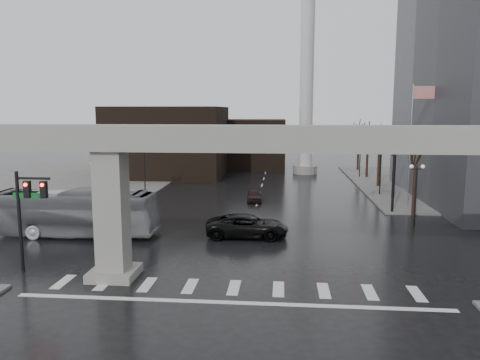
% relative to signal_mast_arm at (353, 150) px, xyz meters
% --- Properties ---
extents(ground, '(160.00, 160.00, 0.00)m').
position_rel_signal_mast_arm_xyz_m(ground, '(-8.99, -18.80, -5.83)').
color(ground, black).
rests_on(ground, ground).
extents(sidewalk_ne, '(28.00, 36.00, 0.15)m').
position_rel_signal_mast_arm_xyz_m(sidewalk_ne, '(17.01, 17.20, -5.75)').
color(sidewalk_ne, slate).
rests_on(sidewalk_ne, ground).
extents(sidewalk_nw, '(28.00, 36.00, 0.15)m').
position_rel_signal_mast_arm_xyz_m(sidewalk_nw, '(-34.99, 17.20, -5.75)').
color(sidewalk_nw, slate).
rests_on(sidewalk_nw, ground).
extents(elevated_guideway, '(48.00, 2.60, 8.70)m').
position_rel_signal_mast_arm_xyz_m(elevated_guideway, '(-7.73, -18.80, 1.05)').
color(elevated_guideway, gray).
rests_on(elevated_guideway, ground).
extents(building_far_left, '(16.00, 14.00, 10.00)m').
position_rel_signal_mast_arm_xyz_m(building_far_left, '(-22.99, 23.20, -0.83)').
color(building_far_left, black).
rests_on(building_far_left, ground).
extents(building_far_mid, '(10.00, 10.00, 8.00)m').
position_rel_signal_mast_arm_xyz_m(building_far_mid, '(-10.99, 33.20, -1.83)').
color(building_far_mid, black).
rests_on(building_far_mid, ground).
extents(smokestack, '(3.60, 3.60, 30.00)m').
position_rel_signal_mast_arm_xyz_m(smokestack, '(-2.99, 27.20, 7.52)').
color(smokestack, silver).
rests_on(smokestack, ground).
extents(signal_mast_arm, '(12.12, 0.43, 8.00)m').
position_rel_signal_mast_arm_xyz_m(signal_mast_arm, '(0.00, 0.00, 0.00)').
color(signal_mast_arm, black).
rests_on(signal_mast_arm, ground).
extents(signal_left_pole, '(2.30, 0.30, 6.00)m').
position_rel_signal_mast_arm_xyz_m(signal_left_pole, '(-21.24, -18.30, -1.76)').
color(signal_left_pole, black).
rests_on(signal_left_pole, ground).
extents(flagpole_assembly, '(2.06, 0.12, 12.00)m').
position_rel_signal_mast_arm_xyz_m(flagpole_assembly, '(6.30, 3.20, 1.70)').
color(flagpole_assembly, silver).
rests_on(flagpole_assembly, ground).
extents(lamp_right_0, '(1.22, 0.32, 5.11)m').
position_rel_signal_mast_arm_xyz_m(lamp_right_0, '(4.51, -4.80, -2.36)').
color(lamp_right_0, black).
rests_on(lamp_right_0, ground).
extents(lamp_right_1, '(1.22, 0.32, 5.11)m').
position_rel_signal_mast_arm_xyz_m(lamp_right_1, '(4.51, 9.20, -2.36)').
color(lamp_right_1, black).
rests_on(lamp_right_1, ground).
extents(lamp_right_2, '(1.22, 0.32, 5.11)m').
position_rel_signal_mast_arm_xyz_m(lamp_right_2, '(4.51, 23.20, -2.36)').
color(lamp_right_2, black).
rests_on(lamp_right_2, ground).
extents(lamp_left_0, '(1.22, 0.32, 5.11)m').
position_rel_signal_mast_arm_xyz_m(lamp_left_0, '(-22.49, -4.80, -2.36)').
color(lamp_left_0, black).
rests_on(lamp_left_0, ground).
extents(lamp_left_1, '(1.22, 0.32, 5.11)m').
position_rel_signal_mast_arm_xyz_m(lamp_left_1, '(-22.49, 9.20, -2.36)').
color(lamp_left_1, black).
rests_on(lamp_left_1, ground).
extents(lamp_left_2, '(1.22, 0.32, 5.11)m').
position_rel_signal_mast_arm_xyz_m(lamp_left_2, '(-22.49, 23.20, -2.36)').
color(lamp_left_2, black).
rests_on(lamp_left_2, ground).
extents(tree_right_0, '(1.09, 1.58, 7.50)m').
position_rel_signal_mast_arm_xyz_m(tree_right_0, '(5.54, -0.78, -3.04)').
color(tree_right_0, black).
rests_on(tree_right_0, ground).
extents(tree_right_1, '(1.09, 1.61, 7.67)m').
position_rel_signal_mast_arm_xyz_m(tree_right_1, '(5.54, 7.22, -2.98)').
color(tree_right_1, black).
rests_on(tree_right_1, ground).
extents(tree_right_2, '(1.10, 1.63, 7.85)m').
position_rel_signal_mast_arm_xyz_m(tree_right_2, '(5.54, 15.22, -2.91)').
color(tree_right_2, black).
rests_on(tree_right_2, ground).
extents(tree_right_3, '(1.11, 1.66, 8.02)m').
position_rel_signal_mast_arm_xyz_m(tree_right_3, '(5.54, 23.22, -2.85)').
color(tree_right_3, black).
rests_on(tree_right_3, ground).
extents(tree_right_4, '(1.12, 1.69, 8.19)m').
position_rel_signal_mast_arm_xyz_m(tree_right_4, '(5.54, 31.22, -2.79)').
color(tree_right_4, black).
rests_on(tree_right_4, ground).
extents(pickup_truck, '(6.25, 3.00, 1.72)m').
position_rel_signal_mast_arm_xyz_m(pickup_truck, '(-9.05, -9.56, -4.97)').
color(pickup_truck, black).
rests_on(pickup_truck, ground).
extents(city_bus, '(12.79, 3.03, 3.56)m').
position_rel_signal_mast_arm_xyz_m(city_bus, '(-22.28, -10.40, -4.05)').
color(city_bus, '#9A9A9E').
rests_on(city_bus, ground).
extents(far_car, '(1.72, 3.82, 1.28)m').
position_rel_signal_mast_arm_xyz_m(far_car, '(-9.33, 4.55, -5.19)').
color(far_car, black).
rests_on(far_car, ground).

